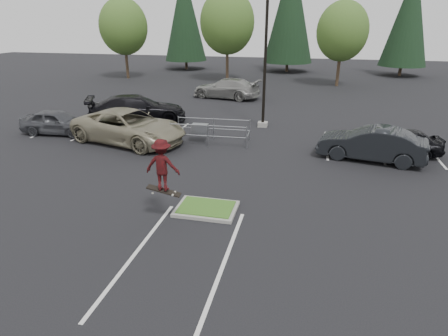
% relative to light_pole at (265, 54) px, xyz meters
% --- Properties ---
extents(ground, '(120.00, 120.00, 0.00)m').
position_rel_light_pole_xyz_m(ground, '(-0.50, -12.00, -4.56)').
color(ground, black).
rests_on(ground, ground).
extents(grass_median, '(2.20, 1.60, 0.16)m').
position_rel_light_pole_xyz_m(grass_median, '(-0.50, -12.00, -4.48)').
color(grass_median, gray).
rests_on(grass_median, ground).
extents(stall_lines, '(22.62, 17.60, 0.01)m').
position_rel_light_pole_xyz_m(stall_lines, '(-1.85, -5.98, -4.56)').
color(stall_lines, silver).
rests_on(stall_lines, ground).
extents(light_pole, '(0.70, 0.60, 10.12)m').
position_rel_light_pole_xyz_m(light_pole, '(0.00, 0.00, 0.00)').
color(light_pole, gray).
rests_on(light_pole, ground).
extents(decid_a, '(5.44, 5.44, 8.91)m').
position_rel_light_pole_xyz_m(decid_a, '(-18.51, 18.03, 1.02)').
color(decid_a, '#38281C').
rests_on(decid_a, ground).
extents(decid_b, '(5.89, 5.89, 9.64)m').
position_rel_light_pole_xyz_m(decid_b, '(-6.51, 18.53, 1.48)').
color(decid_b, '#38281C').
rests_on(decid_b, ground).
extents(decid_c, '(5.12, 5.12, 8.38)m').
position_rel_light_pole_xyz_m(decid_c, '(5.49, 17.83, 0.69)').
color(decid_c, '#38281C').
rests_on(decid_c, ground).
extents(conif_a, '(5.72, 5.72, 13.00)m').
position_rel_light_pole_xyz_m(conif_a, '(-14.50, 28.00, 2.54)').
color(conif_a, '#38281C').
rests_on(conif_a, ground).
extents(conif_b, '(6.38, 6.38, 14.50)m').
position_rel_light_pole_xyz_m(conif_b, '(-0.50, 28.50, 3.29)').
color(conif_b, '#38281C').
rests_on(conif_b, ground).
extents(conif_c, '(5.50, 5.50, 12.50)m').
position_rel_light_pole_xyz_m(conif_c, '(13.50, 27.50, 2.29)').
color(conif_c, '#38281C').
rests_on(conif_c, ground).
extents(cart_corral, '(4.38, 1.73, 1.22)m').
position_rel_light_pole_xyz_m(cart_corral, '(-2.93, -4.02, -3.79)').
color(cart_corral, '#919399').
rests_on(cart_corral, ground).
extents(skateboarder, '(1.17, 0.70, 1.99)m').
position_rel_light_pole_xyz_m(skateboarder, '(-1.70, -13.00, -2.51)').
color(skateboarder, black).
rests_on(skateboarder, ground).
extents(car_l_tan, '(7.21, 4.66, 1.85)m').
position_rel_light_pole_xyz_m(car_l_tan, '(-7.00, -5.00, -3.63)').
color(car_l_tan, gray).
rests_on(car_l_tan, ground).
extents(car_l_black, '(6.91, 5.05, 1.86)m').
position_rel_light_pole_xyz_m(car_l_black, '(-8.50, -0.95, -3.63)').
color(car_l_black, black).
rests_on(car_l_black, ground).
extents(car_l_grey, '(4.42, 2.01, 1.47)m').
position_rel_light_pole_xyz_m(car_l_grey, '(-12.00, -4.45, -3.82)').
color(car_l_grey, '#424449').
rests_on(car_l_grey, ground).
extents(car_r_charc, '(5.31, 2.70, 1.67)m').
position_rel_light_pole_xyz_m(car_r_charc, '(6.00, -5.00, -3.72)').
color(car_r_charc, black).
rests_on(car_r_charc, ground).
extents(car_r_black, '(4.26, 1.97, 1.42)m').
position_rel_light_pole_xyz_m(car_r_black, '(7.50, -3.94, -3.85)').
color(car_r_black, black).
rests_on(car_r_black, ground).
extents(car_far_silver, '(6.34, 3.54, 1.74)m').
position_rel_light_pole_xyz_m(car_far_silver, '(-4.36, 8.80, -3.69)').
color(car_far_silver, '#979792').
rests_on(car_far_silver, ground).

